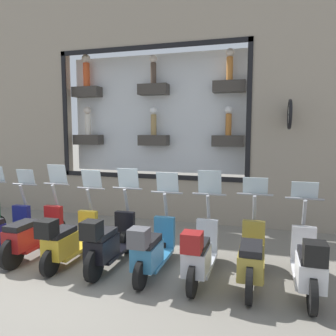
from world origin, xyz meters
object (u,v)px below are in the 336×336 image
scooter_white_0 (308,264)px  scooter_yellow_5 (67,239)px  scooter_olive_1 (252,258)px  scooter_teal_3 (152,248)px  scooter_black_4 (108,242)px  scooter_silver_2 (199,253)px  scooter_red_6 (33,234)px

scooter_white_0 → scooter_yellow_5: bearing=90.1°
scooter_olive_1 → scooter_teal_3: (-0.07, 1.58, 0.01)m
scooter_white_0 → scooter_teal_3: 2.37m
scooter_yellow_5 → scooter_white_0: bearing=-89.9°
scooter_olive_1 → scooter_black_4: (-0.06, 2.37, 0.04)m
scooter_white_0 → scooter_yellow_5: (-0.01, 3.96, -0.01)m
scooter_white_0 → scooter_black_4: size_ratio=1.00×
scooter_teal_3 → scooter_black_4: 0.79m
scooter_silver_2 → scooter_teal_3: 0.79m
scooter_white_0 → scooter_silver_2: 1.58m
scooter_yellow_5 → scooter_silver_2: bearing=-89.9°
scooter_black_4 → scooter_red_6: (0.06, 1.58, -0.03)m
scooter_white_0 → scooter_yellow_5: scooter_yellow_5 is taller
scooter_teal_3 → scooter_yellow_5: scooter_teal_3 is taller
scooter_silver_2 → scooter_yellow_5: bearing=90.1°
scooter_white_0 → scooter_red_6: bearing=89.2°
scooter_silver_2 → scooter_red_6: scooter_red_6 is taller
scooter_black_4 → scooter_silver_2: bearing=-90.3°
scooter_white_0 → scooter_red_6: (0.07, 4.75, -0.02)m
scooter_yellow_5 → scooter_black_4: bearing=-89.0°
scooter_silver_2 → scooter_black_4: (0.01, 1.58, 0.02)m
scooter_olive_1 → scooter_red_6: size_ratio=1.00×
scooter_yellow_5 → scooter_red_6: 0.80m
scooter_silver_2 → scooter_teal_3: bearing=90.4°
scooter_olive_1 → scooter_yellow_5: bearing=91.3°
scooter_olive_1 → scooter_yellow_5: scooter_yellow_5 is taller
scooter_silver_2 → scooter_teal_3: size_ratio=1.00×
scooter_teal_3 → scooter_yellow_5: size_ratio=1.00×
scooter_white_0 → scooter_teal_3: (-0.01, 2.37, -0.01)m
scooter_teal_3 → scooter_yellow_5: 1.58m
scooter_olive_1 → scooter_red_6: bearing=90.0°
scooter_olive_1 → scooter_black_4: bearing=91.4°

